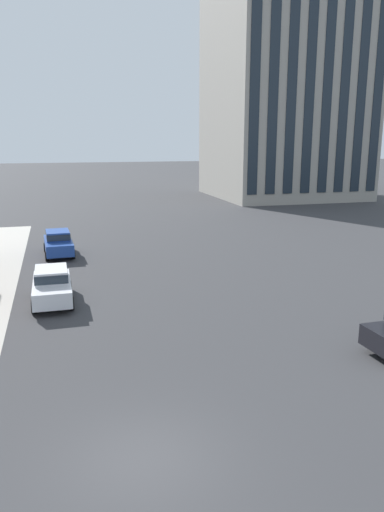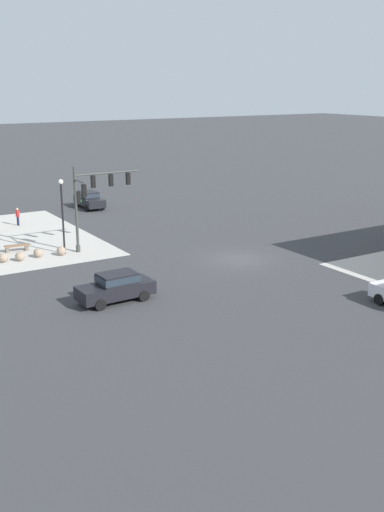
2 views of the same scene
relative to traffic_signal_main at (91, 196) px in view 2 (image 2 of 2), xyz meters
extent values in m
plane|color=#38383A|center=(-7.82, 7.61, -4.15)|extent=(320.00, 320.00, 0.00)
cylinder|color=#383D38|center=(1.14, -0.19, -3.90)|extent=(0.32, 0.32, 0.50)
cylinder|color=#383D38|center=(1.14, -0.19, -0.98)|extent=(0.20, 0.20, 6.34)
cylinder|color=#383D38|center=(-1.41, -0.19, 1.52)|extent=(5.10, 0.12, 0.12)
cylinder|color=#383D38|center=(1.14, 0.71, 1.22)|extent=(0.11, 1.80, 0.11)
cube|color=black|center=(-0.28, -0.19, 0.97)|extent=(0.28, 0.28, 0.90)
sphere|color=#282828|center=(-0.28, -0.35, 1.25)|extent=(0.18, 0.18, 0.18)
sphere|color=#282828|center=(-0.28, -0.35, 0.97)|extent=(0.18, 0.18, 0.18)
sphere|color=green|center=(-0.28, -0.35, 0.69)|extent=(0.18, 0.18, 0.18)
cube|color=black|center=(-1.69, -0.19, 0.97)|extent=(0.28, 0.28, 0.90)
sphere|color=#282828|center=(-1.69, -0.35, 1.25)|extent=(0.18, 0.18, 0.18)
sphere|color=#282828|center=(-1.69, -0.35, 0.97)|extent=(0.18, 0.18, 0.18)
sphere|color=green|center=(-1.69, -0.35, 0.69)|extent=(0.18, 0.18, 0.18)
cube|color=black|center=(-3.11, -0.19, 0.97)|extent=(0.28, 0.28, 0.90)
sphere|color=#282828|center=(-3.11, -0.35, 1.25)|extent=(0.18, 0.18, 0.18)
sphere|color=#282828|center=(-3.11, -0.35, 0.97)|extent=(0.18, 0.18, 0.18)
sphere|color=green|center=(-3.11, -0.35, 0.69)|extent=(0.18, 0.18, 0.18)
cube|color=black|center=(0.94, -0.19, -0.08)|extent=(0.28, 0.28, 0.90)
sphere|color=#282828|center=(0.78, -0.19, 0.20)|extent=(0.18, 0.18, 0.18)
sphere|color=#282828|center=(0.78, -0.19, -0.08)|extent=(0.18, 0.18, 0.18)
sphere|color=green|center=(0.78, -0.19, -0.36)|extent=(0.18, 0.18, 0.18)
cube|color=black|center=(1.14, 1.51, 0.67)|extent=(0.28, 0.28, 0.90)
sphere|color=#282828|center=(1.14, 1.35, 0.95)|extent=(0.18, 0.18, 0.18)
sphere|color=#282828|center=(1.14, 1.35, 0.67)|extent=(0.18, 0.18, 0.18)
sphere|color=green|center=(1.14, 1.35, 0.39)|extent=(0.18, 0.18, 0.18)
sphere|color=gray|center=(2.53, 0.05, -3.82)|extent=(0.67, 0.67, 0.67)
sphere|color=gray|center=(4.13, -0.32, -3.82)|extent=(0.67, 0.67, 0.67)
sphere|color=gray|center=(5.53, -0.06, -3.82)|extent=(0.67, 0.67, 0.67)
sphere|color=gray|center=(6.62, -0.36, -3.82)|extent=(0.67, 0.67, 0.67)
cube|color=brown|center=(4.95, -2.75, -3.71)|extent=(1.84, 0.69, 0.10)
cube|color=#665B51|center=(4.25, -2.67, -3.96)|extent=(0.29, 0.43, 0.39)
cube|color=#665B51|center=(5.64, -2.84, -3.96)|extent=(0.29, 0.43, 0.39)
cylinder|color=#232847|center=(2.36, -11.34, -3.76)|extent=(0.13, 0.13, 0.78)
cylinder|color=#232847|center=(2.31, -11.17, -3.76)|extent=(0.13, 0.13, 0.78)
cube|color=red|center=(2.33, -11.25, -3.09)|extent=(0.27, 0.38, 0.55)
cylinder|color=red|center=(2.39, -11.48, -3.07)|extent=(0.09, 0.09, 0.53)
cylinder|color=red|center=(2.28, -11.03, -3.07)|extent=(0.09, 0.09, 0.53)
sphere|color=tan|center=(2.33, -11.25, -2.68)|extent=(0.21, 0.21, 0.21)
cylinder|color=black|center=(2.18, -0.21, -1.58)|extent=(0.14, 0.14, 5.13)
sphere|color=white|center=(2.18, -0.21, 1.16)|extent=(0.36, 0.36, 0.36)
cylinder|color=black|center=(-9.09, 19.42, -3.83)|extent=(0.22, 0.64, 0.64)
cube|color=black|center=(3.33, 11.08, -3.45)|extent=(4.45, 1.89, 0.76)
cube|color=black|center=(3.18, 11.08, -2.77)|extent=(2.15, 1.56, 0.60)
cube|color=#232D38|center=(3.18, 11.08, -2.77)|extent=(2.24, 1.59, 0.40)
cylinder|color=black|center=(4.67, 11.96, -3.83)|extent=(0.65, 0.24, 0.64)
cylinder|color=black|center=(4.72, 10.29, -3.83)|extent=(0.65, 0.24, 0.64)
cylinder|color=black|center=(1.94, 11.88, -3.83)|extent=(0.65, 0.24, 0.64)
cylinder|color=black|center=(1.99, 10.21, -3.83)|extent=(0.65, 0.24, 0.64)
cube|color=black|center=(-6.04, -15.19, -3.45)|extent=(1.86, 4.44, 0.76)
cube|color=black|center=(-6.05, -15.34, -2.77)|extent=(1.54, 2.14, 0.60)
cube|color=#232D38|center=(-6.05, -15.34, -2.77)|extent=(1.58, 2.23, 0.40)
cylinder|color=black|center=(-6.85, -13.81, -3.83)|extent=(0.23, 0.64, 0.64)
cylinder|color=black|center=(-5.18, -13.85, -3.83)|extent=(0.23, 0.64, 0.64)
cylinder|color=black|center=(-6.91, -16.54, -3.83)|extent=(0.23, 0.64, 0.64)
cylinder|color=black|center=(-5.24, -16.57, -3.83)|extent=(0.23, 0.64, 0.64)
camera|label=1|loc=(-9.49, -3.10, 3.63)|focal=34.72mm
camera|label=2|loc=(17.08, 41.56, 7.92)|focal=43.06mm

